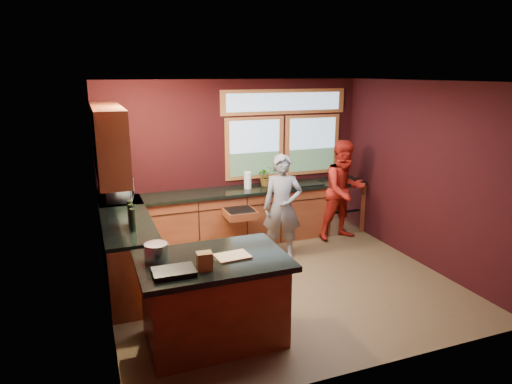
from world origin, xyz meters
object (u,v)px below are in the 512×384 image
island (214,299)px  stock_pot (156,252)px  person_grey (282,207)px  cutting_board (232,256)px  person_red (344,190)px

island → stock_pot: size_ratio=6.46×
person_grey → cutting_board: person_grey is taller
island → person_red: size_ratio=0.90×
island → cutting_board: 0.52m
person_grey → cutting_board: bearing=-103.5°
person_grey → stock_pot: size_ratio=6.76×
cutting_board → island: bearing=166.0°
cutting_board → person_grey: bearing=53.2°
person_red → island: bearing=-148.4°
island → person_grey: bearing=48.7°
stock_pot → island: bearing=-15.3°
person_grey → cutting_board: 2.35m
stock_pot → cutting_board: bearing=-14.9°
person_grey → person_red: (1.32, 0.39, 0.05)m
island → person_red: (2.93, 2.22, 0.38)m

